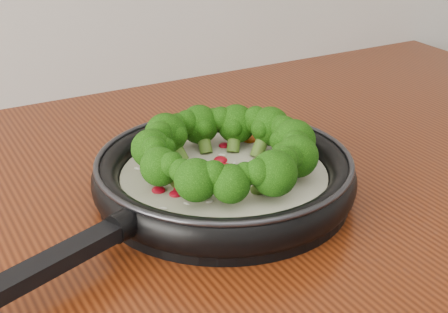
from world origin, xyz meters
TOP-DOWN VIEW (x-y plane):
  - skillet at (0.14, 1.09)m, footprint 0.48×0.38m

SIDE VIEW (x-z plane):
  - skillet at x=0.14m, z-range 0.89..0.98m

